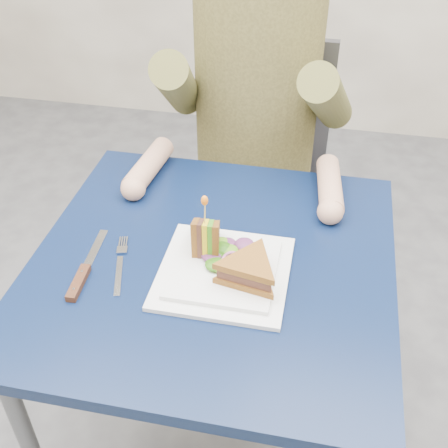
% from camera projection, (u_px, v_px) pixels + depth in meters
% --- Properties ---
extents(ground, '(4.00, 4.00, 0.00)m').
position_uv_depth(ground, '(216.00, 447.00, 1.62)').
color(ground, '#525255').
rests_on(ground, ground).
extents(table, '(0.75, 0.75, 0.73)m').
position_uv_depth(table, '(213.00, 286.00, 1.22)').
color(table, black).
rests_on(table, ground).
extents(chair, '(0.42, 0.40, 0.93)m').
position_uv_depth(chair, '(258.00, 167.00, 1.80)').
color(chair, '#47474C').
rests_on(chair, ground).
extents(diner, '(0.54, 0.59, 0.74)m').
position_uv_depth(diner, '(256.00, 70.00, 1.49)').
color(diner, brown).
rests_on(diner, chair).
extents(plate, '(0.26, 0.26, 0.02)m').
position_uv_depth(plate, '(224.00, 271.00, 1.13)').
color(plate, white).
rests_on(plate, table).
extents(sandwich_flat, '(0.17, 0.17, 0.05)m').
position_uv_depth(sandwich_flat, '(249.00, 270.00, 1.08)').
color(sandwich_flat, brown).
rests_on(sandwich_flat, plate).
extents(sandwich_upright, '(0.08, 0.12, 0.12)m').
position_uv_depth(sandwich_upright, '(206.00, 237.00, 1.14)').
color(sandwich_upright, brown).
rests_on(sandwich_upright, plate).
extents(fork, '(0.06, 0.18, 0.01)m').
position_uv_depth(fork, '(120.00, 266.00, 1.15)').
color(fork, silver).
rests_on(fork, table).
extents(knife, '(0.03, 0.22, 0.02)m').
position_uv_depth(knife, '(82.00, 276.00, 1.12)').
color(knife, silver).
rests_on(knife, table).
extents(toothpick, '(0.01, 0.01, 0.06)m').
position_uv_depth(toothpick, '(205.00, 212.00, 1.10)').
color(toothpick, tan).
rests_on(toothpick, sandwich_upright).
extents(toothpick_frill, '(0.01, 0.01, 0.02)m').
position_uv_depth(toothpick_frill, '(205.00, 201.00, 1.09)').
color(toothpick_frill, orange).
rests_on(toothpick_frill, sandwich_upright).
extents(lettuce_spill, '(0.15, 0.13, 0.02)m').
position_uv_depth(lettuce_spill, '(227.00, 260.00, 1.12)').
color(lettuce_spill, '#337A14').
rests_on(lettuce_spill, plate).
extents(onion_ring, '(0.04, 0.04, 0.02)m').
position_uv_depth(onion_ring, '(232.00, 261.00, 1.12)').
color(onion_ring, '#9E4C7A').
rests_on(onion_ring, plate).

